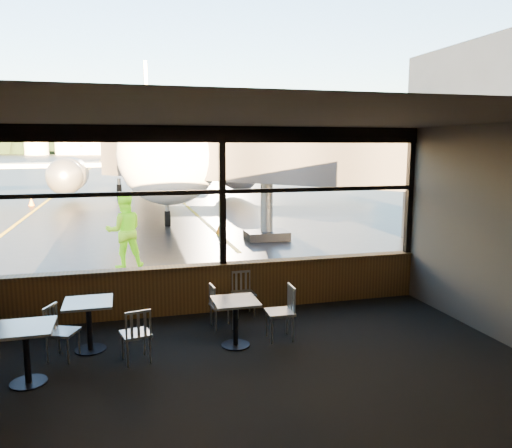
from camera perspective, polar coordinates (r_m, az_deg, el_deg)
name	(u,v)px	position (r m, az deg, el deg)	size (l,w,h in m)	color
ground_plane	(128,159)	(129.16, -14.46, 7.22)	(520.00, 520.00, 0.00)	black
carpet_floor	(267,379)	(7.10, 1.32, -17.26)	(8.00, 6.00, 0.01)	black
ceiling	(268,117)	(6.38, 1.43, 12.14)	(8.00, 6.00, 0.04)	#38332D
wall_back	(384,338)	(3.86, 14.45, -12.50)	(8.00, 0.04, 3.50)	#484139
window_sill	(223,288)	(9.67, -3.76, -7.27)	(8.00, 0.28, 0.90)	brown
window_header	(222,134)	(9.29, -3.94, 10.18)	(8.00, 0.18, 0.30)	black
mullion_centre	(222,197)	(9.33, -3.87, 3.10)	(0.12, 0.12, 2.60)	black
mullion_right	(410,192)	(10.82, 17.15, 3.52)	(0.12, 0.12, 2.60)	black
window_transom	(222,192)	(9.33, -3.87, 3.71)	(8.00, 0.10, 0.08)	black
airliner	(153,111)	(31.41, -11.68, 12.55)	(28.58, 34.30, 10.48)	white
jet_bridge	(301,175)	(15.60, 5.21, 5.60)	(8.44, 10.32, 4.50)	#29292B
cafe_table_near	(235,323)	(8.01, -2.36, -11.26)	(0.69, 0.69, 0.76)	gray
cafe_table_mid	(89,326)	(8.24, -18.50, -11.02)	(0.72, 0.72, 0.79)	gray
cafe_table_left	(27,355)	(7.46, -24.73, -13.49)	(0.73, 0.73, 0.80)	gray
chair_near_e	(280,313)	(8.25, 2.73, -10.10)	(0.50, 0.50, 0.91)	#ADA89C
chair_near_w	(222,306)	(8.76, -3.90, -9.35)	(0.44, 0.44, 0.80)	beige
chair_near_n	(244,294)	(9.37, -1.41, -8.02)	(0.45, 0.45, 0.83)	#BCB7A9
chair_mid_s	(136,334)	(7.65, -13.57, -12.16)	(0.46, 0.46, 0.84)	#AEA99D
chair_mid_w	(63,333)	(8.05, -21.23, -11.50)	(0.45, 0.45, 0.83)	beige
ground_crew	(124,231)	(13.34, -14.83, -0.77)	(0.94, 0.73, 1.94)	#BFF219
cone_nose	(221,226)	(18.10, -4.00, -0.22)	(0.40, 0.40, 0.56)	orange
cone_wing	(31,202)	(29.07, -24.29, 2.34)	(0.32, 0.32, 0.44)	#F96107
hangar_mid	(124,141)	(194.13, -14.81, 9.15)	(38.00, 15.00, 10.00)	silver
hangar_right	(284,139)	(197.08, 3.18, 9.71)	(50.00, 20.00, 12.00)	silver
fuel_tank_a	(37,147)	(193.18, -23.79, 8.11)	(8.00, 8.00, 6.00)	silver
fuel_tank_b	(67,147)	(191.97, -20.81, 8.28)	(8.00, 8.00, 6.00)	silver
fuel_tank_c	(96,146)	(191.28, -17.80, 8.43)	(8.00, 8.00, 6.00)	silver
treeline	(124,139)	(219.13, -14.88, 9.35)	(360.00, 3.00, 12.00)	black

